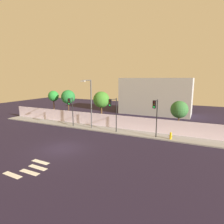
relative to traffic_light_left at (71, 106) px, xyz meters
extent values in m
plane|color=#20192D|center=(4.09, -6.95, -3.24)|extent=(80.00, 80.00, 0.00)
cube|color=gray|center=(4.09, 1.25, -3.17)|extent=(36.00, 2.40, 0.15)
cube|color=silver|center=(4.09, 2.54, -2.19)|extent=(36.00, 0.18, 1.80)
cube|color=silver|center=(4.37, -12.75, -3.24)|extent=(1.82, 0.52, 0.01)
cube|color=silver|center=(5.18, -11.90, -3.24)|extent=(1.80, 0.45, 0.01)
cube|color=silver|center=(5.14, -11.05, -3.24)|extent=(1.81, 0.49, 0.01)
cube|color=silver|center=(4.56, -10.20, -3.24)|extent=(1.81, 0.49, 0.01)
cylinder|color=black|center=(-0.14, 0.60, -0.98)|extent=(0.12, 0.12, 4.22)
cylinder|color=black|center=(-0.02, 0.08, 1.02)|extent=(0.32, 1.05, 0.08)
cube|color=black|center=(0.10, -0.44, 0.67)|extent=(0.38, 0.27, 0.90)
sphere|color=black|center=(0.13, -0.56, 0.94)|extent=(0.18, 0.18, 0.18)
sphere|color=#33260A|center=(0.13, -0.56, 0.66)|extent=(0.18, 0.18, 0.18)
sphere|color=#19F24C|center=(0.13, -0.56, 0.38)|extent=(0.18, 0.18, 0.18)
cylinder|color=black|center=(6.83, 0.60, -0.87)|extent=(0.12, 0.12, 4.44)
cylinder|color=black|center=(6.70, -0.07, 1.25)|extent=(0.32, 1.34, 0.08)
cube|color=black|center=(6.58, -0.73, 0.90)|extent=(0.37, 0.26, 0.90)
sphere|color=black|center=(6.56, -0.85, 1.17)|extent=(0.18, 0.18, 0.18)
sphere|color=#33260A|center=(6.56, -0.85, 0.89)|extent=(0.18, 0.18, 0.18)
sphere|color=#19F24C|center=(6.56, -0.85, 0.61)|extent=(0.18, 0.18, 0.18)
cylinder|color=black|center=(12.05, 0.60, -0.83)|extent=(0.12, 0.12, 4.52)
cylinder|color=black|center=(11.98, 0.12, 1.32)|extent=(0.21, 0.95, 0.08)
cube|color=black|center=(11.92, -0.35, 0.97)|extent=(0.36, 0.25, 0.90)
sphere|color=black|center=(11.90, -0.46, 1.24)|extent=(0.18, 0.18, 0.18)
sphere|color=#33260A|center=(11.90, -0.46, 0.96)|extent=(0.18, 0.18, 0.18)
sphere|color=#19F24C|center=(11.90, -0.46, 0.68)|extent=(0.18, 0.18, 0.18)
cylinder|color=#4C4C51|center=(2.92, 0.80, 0.28)|extent=(0.16, 0.16, 6.74)
cylinder|color=#4C4C51|center=(2.95, -0.19, 3.60)|extent=(0.18, 1.98, 0.10)
cube|color=beige|center=(2.99, -1.18, 3.50)|extent=(0.61, 0.26, 0.16)
cylinder|color=gold|center=(13.75, 0.52, -2.76)|extent=(0.24, 0.24, 0.67)
sphere|color=gold|center=(13.75, 0.52, -2.39)|extent=(0.26, 0.26, 0.26)
cylinder|color=gold|center=(13.58, 0.52, -2.73)|extent=(0.10, 0.09, 0.09)
cylinder|color=gold|center=(13.92, 0.52, -2.73)|extent=(0.10, 0.09, 0.09)
cylinder|color=brown|center=(-6.59, 3.77, -1.45)|extent=(0.17, 0.17, 3.58)
sphere|color=#268932|center=(-6.59, 3.77, 0.84)|extent=(1.81, 1.81, 1.81)
cylinder|color=brown|center=(-3.41, 3.77, -1.53)|extent=(0.14, 0.14, 3.42)
sphere|color=#247633|center=(-3.41, 3.77, 0.81)|extent=(2.30, 2.30, 2.30)
cylinder|color=brown|center=(2.88, 3.77, -1.63)|extent=(0.22, 0.22, 3.22)
sphere|color=#3C7F29|center=(2.88, 3.77, 0.66)|extent=(2.47, 2.47, 2.47)
cylinder|color=brown|center=(14.19, 3.77, -1.95)|extent=(0.17, 0.17, 2.58)
sphere|color=#336D35|center=(14.19, 3.77, -0.06)|extent=(2.21, 2.21, 2.21)
cube|color=#AEAEAE|center=(8.27, 16.54, 0.35)|extent=(13.68, 6.00, 7.18)
camera|label=1|loc=(16.63, -21.19, 3.84)|focal=30.13mm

